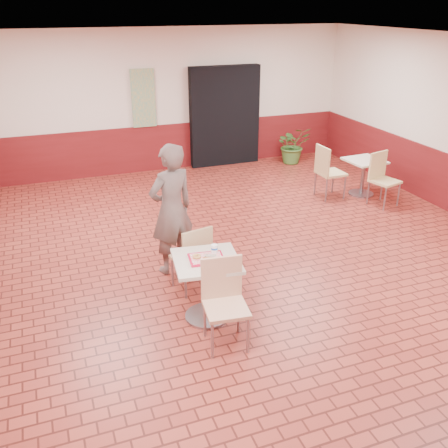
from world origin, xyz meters
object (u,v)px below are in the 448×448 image
object	(u,v)px
chair_main_back	(194,256)
serving_tray	(206,258)
potted_plant	(293,145)
main_table	(207,279)
chair_main_front	(224,298)
customer	(172,210)
ring_donut	(197,256)
paper_cup	(214,249)
long_john_donut	(210,257)
chair_second_front	(382,176)
chair_second_left	(327,169)
second_table	(364,171)

from	to	relation	value
chair_main_back	serving_tray	xyz separation A→B (m)	(-0.03, -0.63, 0.28)
potted_plant	main_table	bearing A→B (deg)	-126.46
chair_main_front	customer	distance (m)	1.79
main_table	potted_plant	xyz separation A→B (m)	(3.86, 5.23, -0.10)
chair_main_back	potted_plant	bearing A→B (deg)	-141.78
ring_donut	potted_plant	xyz separation A→B (m)	(3.96, 5.19, -0.39)
potted_plant	paper_cup	bearing A→B (deg)	-126.01
customer	serving_tray	distance (m)	1.27
potted_plant	long_john_donut	bearing A→B (deg)	-126.01
chair_second_front	serving_tray	bearing A→B (deg)	-164.87
long_john_donut	serving_tray	bearing A→B (deg)	122.19
chair_second_left	ring_donut	bearing A→B (deg)	128.90
customer	paper_cup	distance (m)	1.19
paper_cup	potted_plant	world-z (taller)	paper_cup
potted_plant	customer	bearing A→B (deg)	-134.75
long_john_donut	paper_cup	world-z (taller)	paper_cup
serving_tray	ring_donut	bearing A→B (deg)	159.73
paper_cup	chair_second_front	distance (m)	4.66
long_john_donut	chair_second_front	distance (m)	4.81
chair_main_back	main_table	bearing A→B (deg)	74.93
long_john_donut	potted_plant	world-z (taller)	potted_plant
paper_cup	potted_plant	distance (m)	6.37
main_table	long_john_donut	size ratio (longest dim) A/B	4.71
chair_main_front	long_john_donut	size ratio (longest dim) A/B	5.94
chair_main_front	ring_donut	xyz separation A→B (m)	(-0.14, 0.52, 0.27)
chair_second_front	ring_donut	bearing A→B (deg)	-165.85
customer	potted_plant	world-z (taller)	customer
chair_main_back	chair_second_left	size ratio (longest dim) A/B	0.90
chair_main_front	chair_second_left	world-z (taller)	chair_second_left
chair_main_front	potted_plant	size ratio (longest dim) A/B	1.15
chair_main_back	chair_second_front	bearing A→B (deg)	-169.36
chair_main_back	potted_plant	xyz separation A→B (m)	(3.83, 4.60, -0.09)
long_john_donut	customer	bearing A→B (deg)	94.12
serving_tray	chair_second_left	distance (m)	4.54
chair_main_back	customer	bearing A→B (deg)	-93.23
customer	serving_tray	world-z (taller)	customer
ring_donut	chair_second_front	size ratio (longest dim) A/B	0.10
second_table	chair_main_back	bearing A→B (deg)	-151.26
serving_tray	chair_second_front	bearing A→B (deg)	29.42
chair_main_front	chair_main_back	size ratio (longest dim) A/B	1.07
chair_main_front	long_john_donut	distance (m)	0.52
main_table	chair_second_front	world-z (taller)	chair_second_front
chair_second_left	potted_plant	xyz separation A→B (m)	(0.45, 2.24, -0.14)
chair_main_back	serving_tray	world-z (taller)	chair_main_back
paper_cup	long_john_donut	bearing A→B (deg)	-126.16
main_table	chair_second_left	world-z (taller)	chair_second_left
chair_main_front	serving_tray	bearing A→B (deg)	100.82
main_table	customer	bearing A→B (deg)	92.96
chair_second_left	long_john_donut	bearing A→B (deg)	130.77
ring_donut	paper_cup	xyz separation A→B (m)	(0.23, 0.05, 0.03)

